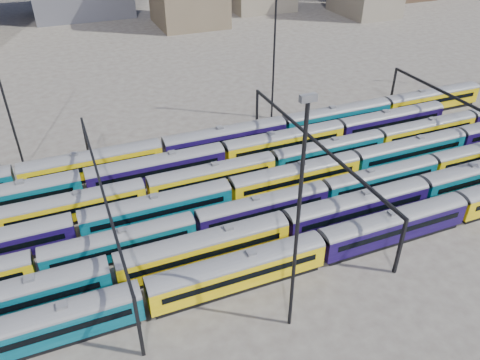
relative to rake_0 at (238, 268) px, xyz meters
name	(u,v)px	position (x,y,z in m)	size (l,w,h in m)	color
ground	(250,200)	(7.98, 15.00, -2.74)	(500.00, 500.00, 0.00)	#46403B
rake_0	(238,268)	(0.00, 0.00, 0.00)	(105.55, 3.09, 5.21)	black
rake_1	(285,224)	(8.47, 5.00, 0.04)	(128.37, 3.13, 5.28)	black
rake_2	(325,191)	(17.23, 10.00, -0.29)	(113.68, 2.77, 4.66)	black
rake_3	(157,206)	(-5.48, 15.00, -0.06)	(144.64, 3.02, 5.09)	black
rake_4	(273,161)	(13.99, 20.00, -0.18)	(118.65, 2.89, 4.87)	black
rake_5	(157,166)	(-3.05, 25.00, 0.04)	(107.07, 3.14, 5.29)	black
rake_6	(92,162)	(-11.89, 30.00, 0.08)	(152.32, 3.18, 5.36)	black
gantry_1	(102,191)	(-12.02, 15.00, 4.05)	(0.35, 40.35, 8.03)	black
gantry_2	(314,147)	(17.98, 15.00, 4.05)	(0.35, 40.35, 8.03)	black
gantry_3	(473,113)	(47.98, 15.00, 4.05)	(0.35, 40.35, 8.03)	black
mast_1	(1,86)	(-22.02, 37.00, 11.23)	(1.40, 0.50, 25.60)	black
mast_2	(298,217)	(2.98, -7.00, 11.23)	(1.40, 0.50, 25.60)	black
mast_3	(274,47)	(22.98, 39.00, 11.23)	(1.40, 0.50, 25.60)	black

